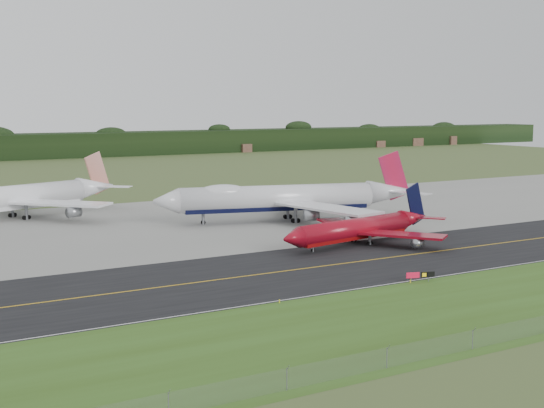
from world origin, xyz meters
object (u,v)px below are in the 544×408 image
Objects in this scene: jet_ba_747 at (286,198)px; taxiway_sign at (420,275)px; jet_star_tail at (18,198)px; jet_red_737 at (361,228)px.

jet_ba_747 is 14.10× the size of taxiway_sign.
jet_ba_747 is 63.08m from taxiway_sign.
jet_red_737 is at bearing -52.72° from jet_star_tail.
taxiway_sign is (39.16, -96.61, -3.83)m from jet_star_tail.
jet_ba_747 reaches higher than jet_star_tail.
jet_red_737 is 0.73× the size of jet_star_tail.
jet_ba_747 is 63.19m from jet_star_tail.
jet_ba_747 is 31.50m from jet_red_737.
jet_red_737 reaches higher than taxiway_sign.
jet_ba_747 is at bearing -33.77° from jet_star_tail.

